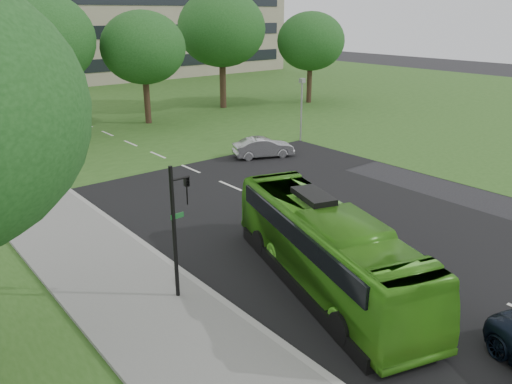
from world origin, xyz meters
TOP-DOWN VIEW (x-y plane):
  - ground at (0.00, 0.00)m, footprint 160.00×160.00m
  - street_surfaces at (-0.38, 22.75)m, footprint 120.00×120.00m
  - tree_park_b at (-3.31, 28.52)m, footprint 7.94×7.94m
  - tree_park_c at (4.35, 27.50)m, footprint 6.84×6.84m
  - tree_park_d at (13.55, 29.44)m, footprint 8.25×8.25m
  - tree_park_e at (22.16, 26.20)m, footprint 6.75×6.75m
  - bus at (-3.64, -0.36)m, footprint 5.27×10.33m
  - sedan at (5.09, 13.28)m, footprint 4.11×2.72m
  - traffic_light at (-7.91, 2.00)m, footprint 0.73×0.19m
  - camera_pole at (10.00, 14.89)m, footprint 0.40×0.35m

SIDE VIEW (x-z plane):
  - ground at x=0.00m, z-range 0.00..0.00m
  - street_surfaces at x=-0.38m, z-range -0.05..0.10m
  - sedan at x=5.09m, z-range 0.00..1.28m
  - bus at x=-3.64m, z-range 0.00..2.81m
  - traffic_light at x=-7.91m, z-range 0.40..4.95m
  - camera_pole at x=10.00m, z-range 0.65..5.15m
  - tree_park_e at x=22.16m, z-range 1.62..10.62m
  - tree_park_c at x=4.35m, z-range 1.62..10.70m
  - tree_park_b at x=-3.31m, z-range 1.82..12.23m
  - tree_park_d at x=13.55m, z-range 1.93..12.84m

